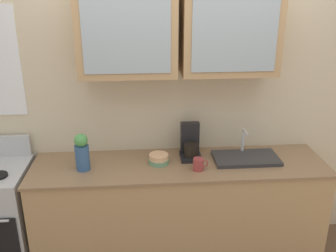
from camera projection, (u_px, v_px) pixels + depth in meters
back_wall_unit at (175, 86)px, 3.09m from camera, size 4.24×0.42×2.60m
counter at (179, 211)px, 3.16m from camera, size 2.36×0.61×0.88m
sink_faucet at (246, 157)px, 3.07m from camera, size 0.53×0.30×0.23m
bowl_stack at (159, 159)px, 3.00m from camera, size 0.16×0.16×0.08m
vase at (82, 152)px, 2.86m from camera, size 0.11×0.11×0.30m
cup_near_sink at (199, 164)px, 2.89m from camera, size 0.12×0.08×0.10m
coffee_maker at (190, 145)px, 3.09m from camera, size 0.17×0.20×0.29m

